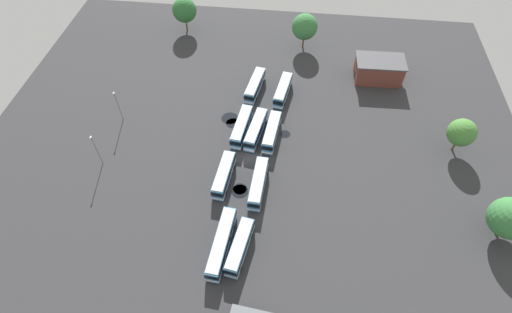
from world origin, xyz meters
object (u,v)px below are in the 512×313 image
at_px(bus_row0_slot0, 255,86).
at_px(bus_row0_slot2, 283,90).
at_px(bus_row2_slot0, 224,175).
at_px(bus_row2_slot2, 258,183).
at_px(bus_row3_slot2, 240,247).
at_px(tree_west_edge, 462,133).
at_px(lamp_post_by_building, 96,149).
at_px(tree_northwest, 510,218).
at_px(depot_building, 379,70).
at_px(tree_northeast, 184,10).
at_px(bus_row1_slot0, 242,127).
at_px(bus_row1_slot1, 256,130).
at_px(lamp_post_far_corner, 118,105).
at_px(tree_south_edge, 305,27).
at_px(bus_row1_slot2, 272,132).
at_px(bus_row3_slot1, 222,243).

distance_m(bus_row0_slot0, bus_row0_slot2, 7.07).
relative_size(bus_row2_slot0, bus_row2_slot2, 0.93).
bearing_deg(bus_row0_slot2, bus_row3_slot2, -6.01).
height_order(bus_row3_slot2, tree_west_edge, tree_west_edge).
xyz_separation_m(bus_row0_slot0, bus_row0_slot2, (0.98, 7.00, -0.00)).
distance_m(lamp_post_by_building, tree_northwest, 79.36).
distance_m(depot_building, tree_northeast, 56.24).
xyz_separation_m(bus_row0_slot2, bus_row1_slot0, (13.46, -8.31, 0.00)).
distance_m(bus_row0_slot2, bus_row2_slot2, 28.73).
distance_m(bus_row0_slot0, bus_row1_slot1, 15.04).
bearing_deg(tree_northeast, bus_row0_slot0, 43.02).
bearing_deg(lamp_post_far_corner, tree_south_edge, 129.75).
bearing_deg(lamp_post_by_building, bus_row1_slot2, 108.21).
xyz_separation_m(bus_row2_slot0, lamp_post_far_corner, (-14.84, -26.65, 2.71)).
xyz_separation_m(lamp_post_far_corner, lamp_post_by_building, (13.33, 0.05, 0.04)).
bearing_deg(bus_row3_slot2, bus_row0_slot2, 173.99).
bearing_deg(bus_row0_slot2, bus_row1_slot2, -5.70).
height_order(bus_row1_slot1, tree_west_edge, tree_west_edge).
relative_size(bus_row2_slot2, tree_south_edge, 1.19).
distance_m(bus_row3_slot1, lamp_post_far_corner, 41.57).
xyz_separation_m(bus_row0_slot2, tree_northeast, (-25.76, -30.13, 4.48)).
distance_m(lamp_post_by_building, tree_south_edge, 62.32).
bearing_deg(bus_row1_slot2, bus_row2_slot0, -33.21).
xyz_separation_m(tree_west_edge, tree_northwest, (20.36, 4.02, 0.05)).
relative_size(bus_row2_slot0, tree_south_edge, 1.10).
bearing_deg(lamp_post_by_building, bus_row0_slot0, 132.25).
bearing_deg(bus_row0_slot2, tree_west_edge, 71.03).
height_order(bus_row2_slot2, tree_west_edge, tree_west_edge).
bearing_deg(bus_row1_slot0, lamp_post_far_corner, -91.82).
relative_size(bus_row3_slot2, tree_west_edge, 1.29).
bearing_deg(lamp_post_far_corner, bus_row2_slot0, 60.90).
height_order(bus_row0_slot0, tree_south_edge, tree_south_edge).
bearing_deg(bus_row0_slot0, bus_row1_slot1, 7.53).
bearing_deg(bus_row0_slot2, bus_row1_slot1, -19.86).
distance_m(tree_south_edge, tree_northeast, 34.49).
relative_size(bus_row1_slot0, lamp_post_by_building, 1.41).
relative_size(bus_row0_slot2, bus_row1_slot2, 1.00).
bearing_deg(lamp_post_far_corner, tree_west_edge, 89.52).
bearing_deg(bus_row1_slot1, bus_row2_slot0, -20.20).
height_order(bus_row1_slot2, bus_row2_slot0, same).
bearing_deg(lamp_post_far_corner, tree_northeast, 170.36).
bearing_deg(bus_row1_slot2, depot_building, 133.66).
height_order(bus_row3_slot1, tree_northwest, tree_northwest).
relative_size(bus_row2_slot2, lamp_post_by_building, 1.40).
distance_m(bus_row2_slot2, bus_row3_slot1, 14.69).
bearing_deg(tree_northeast, depot_building, 73.25).
xyz_separation_m(bus_row0_slot2, tree_west_edge, (13.19, 38.37, 3.66)).
xyz_separation_m(bus_row3_slot1, tree_northeast, (-68.16, -22.31, 4.47)).
bearing_deg(bus_row0_slot0, tree_south_edge, 151.40).
bearing_deg(lamp_post_by_building, bus_row2_slot2, 85.42).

